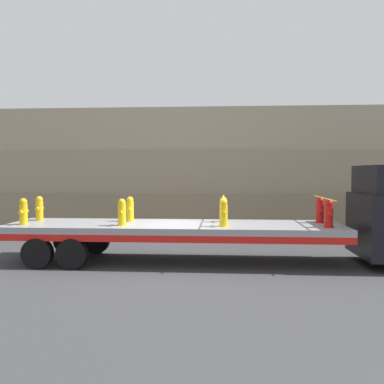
{
  "coord_description": "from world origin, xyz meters",
  "views": [
    {
      "loc": [
        1.49,
        -13.15,
        2.8
      ],
      "look_at": [
        0.55,
        0.0,
        2.19
      ],
      "focal_mm": 40.0,
      "sensor_mm": 36.0,
      "label": 1
    }
  ],
  "objects_px": {
    "fire_hydrant_yellow_far_1": "(130,209)",
    "fire_hydrant_yellow_far_2": "(223,210)",
    "fire_hydrant_yellow_far_0": "(39,209)",
    "fire_hydrant_yellow_near_0": "(23,212)",
    "fire_hydrant_yellow_near_2": "(224,213)",
    "fire_hydrant_yellow_near_1": "(122,212)",
    "fire_hydrant_red_near_3": "(329,214)",
    "flatbed_trailer": "(158,230)",
    "fire_hydrant_red_far_3": "(320,210)"
  },
  "relations": [
    {
      "from": "fire_hydrant_yellow_near_1",
      "to": "fire_hydrant_yellow_far_1",
      "type": "xyz_separation_m",
      "value": [
        0.0,
        1.14,
        0.0
      ]
    },
    {
      "from": "fire_hydrant_yellow_near_0",
      "to": "fire_hydrant_yellow_far_1",
      "type": "height_order",
      "value": "same"
    },
    {
      "from": "fire_hydrant_yellow_near_0",
      "to": "fire_hydrant_yellow_near_2",
      "type": "relative_size",
      "value": 1.0
    },
    {
      "from": "fire_hydrant_yellow_far_0",
      "to": "fire_hydrant_yellow_far_1",
      "type": "bearing_deg",
      "value": 0.0
    },
    {
      "from": "fire_hydrant_yellow_far_2",
      "to": "fire_hydrant_red_near_3",
      "type": "relative_size",
      "value": 1.0
    },
    {
      "from": "fire_hydrant_yellow_far_1",
      "to": "fire_hydrant_red_far_3",
      "type": "relative_size",
      "value": 1.0
    },
    {
      "from": "fire_hydrant_yellow_far_1",
      "to": "fire_hydrant_yellow_near_2",
      "type": "bearing_deg",
      "value": -20.49
    },
    {
      "from": "fire_hydrant_yellow_near_1",
      "to": "fire_hydrant_yellow_near_0",
      "type": "bearing_deg",
      "value": 180.0
    },
    {
      "from": "fire_hydrant_yellow_far_2",
      "to": "fire_hydrant_red_far_3",
      "type": "height_order",
      "value": "same"
    },
    {
      "from": "fire_hydrant_yellow_near_1",
      "to": "fire_hydrant_yellow_far_1",
      "type": "height_order",
      "value": "same"
    },
    {
      "from": "fire_hydrant_yellow_far_2",
      "to": "fire_hydrant_red_near_3",
      "type": "xyz_separation_m",
      "value": [
        3.05,
        -1.14,
        0.0
      ]
    },
    {
      "from": "fire_hydrant_yellow_near_1",
      "to": "fire_hydrant_red_far_3",
      "type": "relative_size",
      "value": 1.0
    },
    {
      "from": "fire_hydrant_yellow_far_1",
      "to": "fire_hydrant_yellow_far_2",
      "type": "distance_m",
      "value": 3.05
    },
    {
      "from": "fire_hydrant_yellow_far_0",
      "to": "fire_hydrant_yellow_near_2",
      "type": "relative_size",
      "value": 1.0
    },
    {
      "from": "fire_hydrant_yellow_far_0",
      "to": "fire_hydrant_yellow_far_2",
      "type": "relative_size",
      "value": 1.0
    },
    {
      "from": "fire_hydrant_yellow_far_0",
      "to": "fire_hydrant_yellow_far_2",
      "type": "bearing_deg",
      "value": 0.0
    },
    {
      "from": "fire_hydrant_yellow_near_0",
      "to": "fire_hydrant_yellow_near_1",
      "type": "height_order",
      "value": "same"
    },
    {
      "from": "fire_hydrant_yellow_near_0",
      "to": "fire_hydrant_yellow_near_2",
      "type": "distance_m",
      "value": 6.09
    },
    {
      "from": "fire_hydrant_yellow_far_1",
      "to": "fire_hydrant_yellow_far_2",
      "type": "xyz_separation_m",
      "value": [
        3.05,
        0.0,
        0.0
      ]
    },
    {
      "from": "fire_hydrant_yellow_near_1",
      "to": "fire_hydrant_yellow_far_1",
      "type": "bearing_deg",
      "value": 90.0
    },
    {
      "from": "fire_hydrant_yellow_far_0",
      "to": "fire_hydrant_red_near_3",
      "type": "bearing_deg",
      "value": -7.1
    },
    {
      "from": "fire_hydrant_yellow_far_1",
      "to": "flatbed_trailer",
      "type": "bearing_deg",
      "value": -29.2
    },
    {
      "from": "fire_hydrant_yellow_near_0",
      "to": "fire_hydrant_yellow_far_0",
      "type": "relative_size",
      "value": 1.0
    },
    {
      "from": "fire_hydrant_yellow_far_0",
      "to": "fire_hydrant_yellow_near_2",
      "type": "xyz_separation_m",
      "value": [
        6.09,
        -1.14,
        0.0
      ]
    },
    {
      "from": "flatbed_trailer",
      "to": "fire_hydrant_yellow_near_0",
      "type": "xyz_separation_m",
      "value": [
        -4.06,
        -0.57,
        0.59
      ]
    },
    {
      "from": "fire_hydrant_yellow_far_2",
      "to": "fire_hydrant_yellow_near_1",
      "type": "bearing_deg",
      "value": -159.51
    },
    {
      "from": "flatbed_trailer",
      "to": "fire_hydrant_yellow_near_1",
      "type": "height_order",
      "value": "fire_hydrant_yellow_near_1"
    },
    {
      "from": "flatbed_trailer",
      "to": "fire_hydrant_yellow_near_0",
      "type": "relative_size",
      "value": 12.84
    },
    {
      "from": "fire_hydrant_red_near_3",
      "to": "fire_hydrant_yellow_near_0",
      "type": "bearing_deg",
      "value": 180.0
    },
    {
      "from": "flatbed_trailer",
      "to": "fire_hydrant_red_far_3",
      "type": "relative_size",
      "value": 12.84
    },
    {
      "from": "fire_hydrant_yellow_far_1",
      "to": "fire_hydrant_red_near_3",
      "type": "distance_m",
      "value": 6.2
    },
    {
      "from": "fire_hydrant_yellow_far_2",
      "to": "fire_hydrant_red_near_3",
      "type": "bearing_deg",
      "value": -20.49
    },
    {
      "from": "fire_hydrant_yellow_near_2",
      "to": "fire_hydrant_yellow_far_2",
      "type": "xyz_separation_m",
      "value": [
        0.0,
        1.14,
        0.0
      ]
    },
    {
      "from": "fire_hydrant_yellow_near_2",
      "to": "fire_hydrant_yellow_far_2",
      "type": "bearing_deg",
      "value": 90.0
    },
    {
      "from": "flatbed_trailer",
      "to": "fire_hydrant_yellow_far_2",
      "type": "distance_m",
      "value": 2.19
    },
    {
      "from": "fire_hydrant_red_far_3",
      "to": "fire_hydrant_red_near_3",
      "type": "bearing_deg",
      "value": -90.0
    },
    {
      "from": "fire_hydrant_yellow_near_2",
      "to": "flatbed_trailer",
      "type": "bearing_deg",
      "value": 164.33
    },
    {
      "from": "fire_hydrant_yellow_far_1",
      "to": "fire_hydrant_red_near_3",
      "type": "xyz_separation_m",
      "value": [
        6.09,
        -1.14,
        0.0
      ]
    },
    {
      "from": "fire_hydrant_yellow_far_2",
      "to": "fire_hydrant_red_far_3",
      "type": "relative_size",
      "value": 1.0
    },
    {
      "from": "fire_hydrant_yellow_near_0",
      "to": "fire_hydrant_red_far_3",
      "type": "height_order",
      "value": "same"
    },
    {
      "from": "fire_hydrant_yellow_far_0",
      "to": "fire_hydrant_red_near_3",
      "type": "relative_size",
      "value": 1.0
    },
    {
      "from": "fire_hydrant_yellow_near_1",
      "to": "fire_hydrant_yellow_near_2",
      "type": "height_order",
      "value": "same"
    },
    {
      "from": "fire_hydrant_yellow_near_2",
      "to": "fire_hydrant_yellow_far_2",
      "type": "height_order",
      "value": "same"
    },
    {
      "from": "fire_hydrant_yellow_near_0",
      "to": "fire_hydrant_yellow_far_2",
      "type": "xyz_separation_m",
      "value": [
        6.09,
        1.14,
        0.0
      ]
    },
    {
      "from": "fire_hydrant_yellow_near_0",
      "to": "fire_hydrant_yellow_far_0",
      "type": "bearing_deg",
      "value": 90.0
    },
    {
      "from": "fire_hydrant_yellow_far_2",
      "to": "fire_hydrant_yellow_near_2",
      "type": "bearing_deg",
      "value": -90.0
    },
    {
      "from": "fire_hydrant_yellow_far_1",
      "to": "fire_hydrant_yellow_near_2",
      "type": "distance_m",
      "value": 3.25
    },
    {
      "from": "fire_hydrant_yellow_far_0",
      "to": "fire_hydrant_red_near_3",
      "type": "distance_m",
      "value": 9.21
    },
    {
      "from": "fire_hydrant_yellow_near_0",
      "to": "fire_hydrant_yellow_far_2",
      "type": "relative_size",
      "value": 1.0
    },
    {
      "from": "fire_hydrant_yellow_near_2",
      "to": "fire_hydrant_red_far_3",
      "type": "relative_size",
      "value": 1.0
    }
  ]
}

